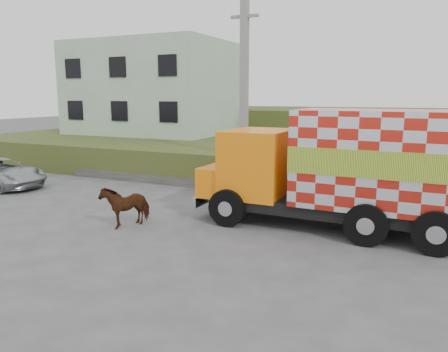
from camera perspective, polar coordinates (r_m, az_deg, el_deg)
The scene contains 9 objects.
ground at distance 14.57m, azimuth -0.81°, elevation -5.64°, with size 120.00×120.00×0.00m, color #474749.
embankment at distance 23.63m, azimuth 9.84°, elevation 2.33°, with size 40.00×12.00×1.50m, color #33521B.
embankment_far at distance 35.21m, azimuth 15.09°, elevation 6.01°, with size 40.00×12.00×3.00m, color #33521B.
retaining_strip at distance 19.04m, azimuth -0.71°, elevation -1.16°, with size 16.00×0.50×0.40m, color #595651.
building at distance 30.78m, azimuth -8.88°, elevation 11.24°, with size 10.00×8.00×6.00m, color #ABC5A8.
utility_pole at distance 18.60m, azimuth 2.63°, elevation 10.58°, with size 1.20×0.30×8.00m.
cargo_truck at distance 13.59m, azimuth 15.45°, elevation 0.91°, with size 8.20×2.93×3.64m.
cow at distance 14.12m, azimuth -12.73°, elevation -3.72°, with size 0.70×1.53×1.29m, color #35130D.
pedestrian at distance 19.93m, azimuth 11.66°, elevation 5.63°, with size 0.68×0.44×1.85m, color #292624.
Camera 1 is at (6.11, -12.58, 4.06)m, focal length 35.00 mm.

